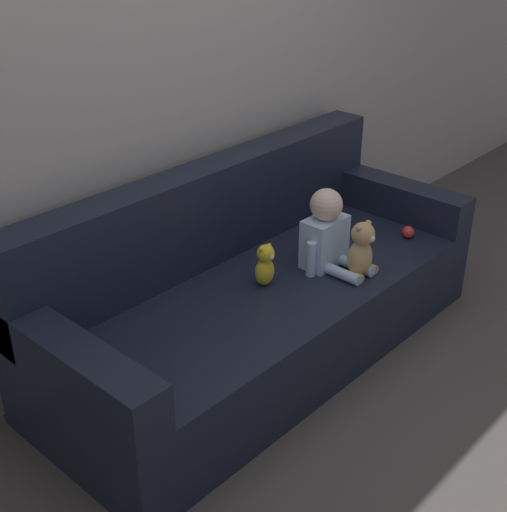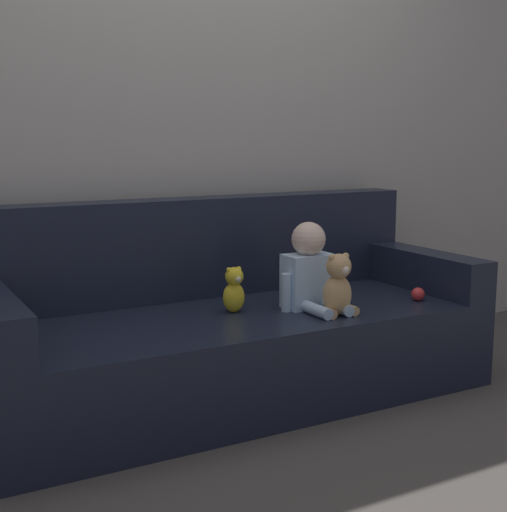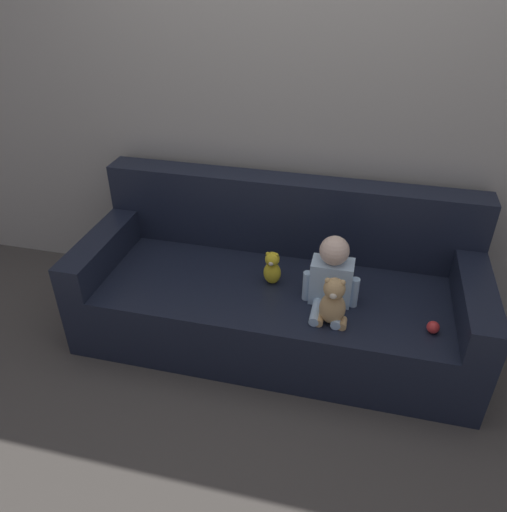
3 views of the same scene
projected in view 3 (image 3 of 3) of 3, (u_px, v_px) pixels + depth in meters
name	position (u px, v px, depth m)	size (l,w,h in m)	color
ground_plane	(275.00, 334.00, 2.93)	(12.00, 12.00, 0.00)	#4C4742
wall_back	(300.00, 85.00, 2.65)	(8.00, 0.05, 2.60)	#ADA89E
couch	(278.00, 288.00, 2.83)	(2.15, 0.87, 0.84)	black
person_baby	(332.00, 275.00, 2.49)	(0.28, 0.31, 0.37)	silver
teddy_bear_brown	(333.00, 303.00, 2.36)	(0.15, 0.12, 0.26)	tan
plush_toy_side	(272.00, 268.00, 2.66)	(0.09, 0.09, 0.19)	yellow
toy_ball	(433.00, 327.00, 2.35)	(0.06, 0.06, 0.06)	red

